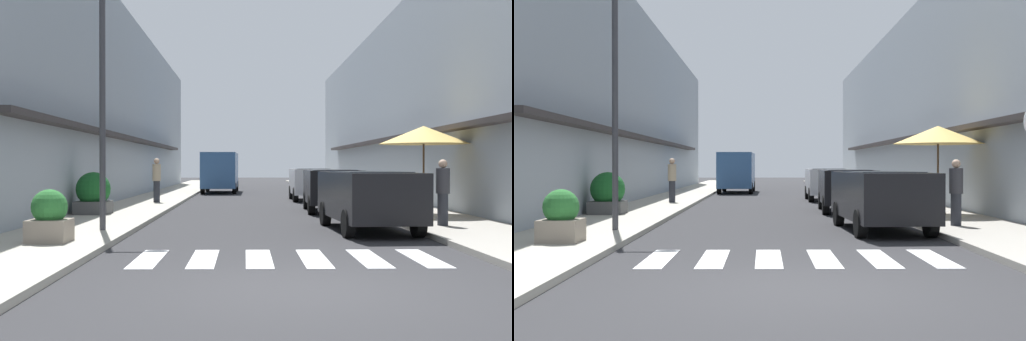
# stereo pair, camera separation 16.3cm
# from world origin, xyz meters

# --- Properties ---
(ground_plane) EXTENTS (109.24, 109.24, 0.00)m
(ground_plane) POSITION_xyz_m (0.00, 19.86, 0.00)
(ground_plane) COLOR #2B2B2D
(sidewalk_left) EXTENTS (2.72, 69.52, 0.12)m
(sidewalk_left) POSITION_xyz_m (-4.72, 19.86, 0.06)
(sidewalk_left) COLOR #ADA899
(sidewalk_left) RESTS_ON ground_plane
(sidewalk_right) EXTENTS (2.72, 69.52, 0.12)m
(sidewalk_right) POSITION_xyz_m (4.72, 19.86, 0.06)
(sidewalk_right) COLOR #9E998E
(sidewalk_right) RESTS_ON ground_plane
(building_row_left) EXTENTS (5.50, 46.69, 8.74)m
(building_row_left) POSITION_xyz_m (-8.57, 21.35, 4.37)
(building_row_left) COLOR #939EA8
(building_row_left) RESTS_ON ground_plane
(building_row_right) EXTENTS (5.50, 46.69, 8.73)m
(building_row_right) POSITION_xyz_m (8.57, 21.35, 4.36)
(building_row_right) COLOR #939EA8
(building_row_right) RESTS_ON ground_plane
(crosswalk) EXTENTS (5.20, 2.20, 0.01)m
(crosswalk) POSITION_xyz_m (-0.00, 2.68, 0.01)
(crosswalk) COLOR silver
(crosswalk) RESTS_ON ground_plane
(parked_car_near) EXTENTS (1.98, 4.52, 1.47)m
(parked_car_near) POSITION_xyz_m (2.31, 7.24, 0.92)
(parked_car_near) COLOR black
(parked_car_near) RESTS_ON ground_plane
(parked_car_mid) EXTENTS (1.93, 4.10, 1.47)m
(parked_car_mid) POSITION_xyz_m (2.31, 13.67, 0.92)
(parked_car_mid) COLOR black
(parked_car_mid) RESTS_ON ground_plane
(parked_car_far) EXTENTS (1.83, 3.96, 1.47)m
(parked_car_far) POSITION_xyz_m (2.31, 20.64, 0.92)
(parked_car_far) COLOR silver
(parked_car_far) RESTS_ON ground_plane
(delivery_van) EXTENTS (2.09, 5.44, 2.37)m
(delivery_van) POSITION_xyz_m (-2.16, 29.00, 1.41)
(delivery_van) COLOR #33598C
(delivery_van) RESTS_ON ground_plane
(street_lamp) EXTENTS (1.19, 0.28, 5.73)m
(street_lamp) POSITION_xyz_m (-3.84, 6.48, 3.59)
(street_lamp) COLOR #38383D
(street_lamp) RESTS_ON sidewalk_left
(cafe_umbrella) EXTENTS (2.72, 2.72, 2.70)m
(cafe_umbrella) POSITION_xyz_m (4.76, 10.99, 2.54)
(cafe_umbrella) COLOR #262626
(cafe_umbrella) RESTS_ON sidewalk_right
(planter_corner) EXTENTS (0.77, 0.77, 1.03)m
(planter_corner) POSITION_xyz_m (-4.54, 4.18, 0.60)
(planter_corner) COLOR gray
(planter_corner) RESTS_ON sidewalk_left
(planter_midblock) EXTENTS (1.06, 1.06, 1.29)m
(planter_midblock) POSITION_xyz_m (-5.40, 11.31, 0.74)
(planter_midblock) COLOR #4C4C4C
(planter_midblock) RESTS_ON sidewalk_left
(pedestrian_walking_near) EXTENTS (0.34, 0.34, 1.65)m
(pedestrian_walking_near) POSITION_xyz_m (4.22, 7.41, 0.98)
(pedestrian_walking_near) COLOR #282B33
(pedestrian_walking_near) RESTS_ON sidewalk_right
(pedestrian_walking_far) EXTENTS (0.34, 0.34, 1.79)m
(pedestrian_walking_far) POSITION_xyz_m (-4.29, 17.38, 1.07)
(pedestrian_walking_far) COLOR #282B33
(pedestrian_walking_far) RESTS_ON sidewalk_left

